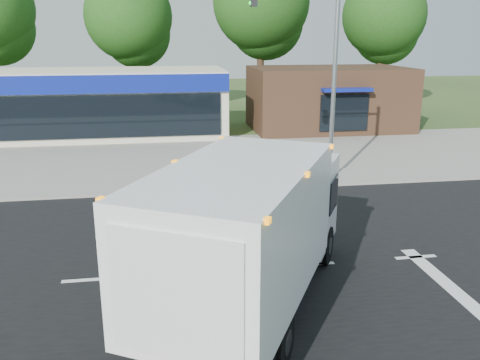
# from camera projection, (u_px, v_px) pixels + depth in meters

# --- Properties ---
(ground) EXTENTS (120.00, 120.00, 0.00)m
(ground) POSITION_uv_depth(u_px,v_px,m) (313.00, 265.00, 13.85)
(ground) COLOR #385123
(ground) RESTS_ON ground
(road_asphalt) EXTENTS (60.00, 14.00, 0.02)m
(road_asphalt) POSITION_uv_depth(u_px,v_px,m) (313.00, 265.00, 13.84)
(road_asphalt) COLOR black
(road_asphalt) RESTS_ON ground
(sidewalk) EXTENTS (60.00, 2.40, 0.12)m
(sidewalk) POSITION_uv_depth(u_px,v_px,m) (257.00, 180.00, 21.61)
(sidewalk) COLOR gray
(sidewalk) RESTS_ON ground
(parking_apron) EXTENTS (60.00, 9.00, 0.02)m
(parking_apron) POSITION_uv_depth(u_px,v_px,m) (237.00, 152.00, 27.13)
(parking_apron) COLOR gray
(parking_apron) RESTS_ON ground
(lane_markings) EXTENTS (55.20, 7.00, 0.01)m
(lane_markings) POSITION_uv_depth(u_px,v_px,m) (380.00, 284.00, 12.76)
(lane_markings) COLOR silver
(lane_markings) RESTS_ON road_asphalt
(ems_box_truck) EXTENTS (6.13, 8.40, 3.63)m
(ems_box_truck) POSITION_uv_depth(u_px,v_px,m) (252.00, 225.00, 10.93)
(ems_box_truck) COLOR black
(ems_box_truck) RESTS_ON ground
(emergency_worker) EXTENTS (0.71, 0.62, 1.76)m
(emergency_worker) POSITION_uv_depth(u_px,v_px,m) (203.00, 258.00, 12.22)
(emergency_worker) COLOR tan
(emergency_worker) RESTS_ON ground
(retail_strip_mall) EXTENTS (18.00, 6.20, 4.00)m
(retail_strip_mall) POSITION_uv_depth(u_px,v_px,m) (76.00, 103.00, 30.87)
(retail_strip_mall) COLOR beige
(retail_strip_mall) RESTS_ON ground
(brown_storefront) EXTENTS (10.00, 6.70, 4.00)m
(brown_storefront) POSITION_uv_depth(u_px,v_px,m) (328.00, 98.00, 33.30)
(brown_storefront) COLOR #382316
(brown_storefront) RESTS_ON ground
(traffic_signal_pole) EXTENTS (3.51, 0.25, 8.00)m
(traffic_signal_pole) POSITION_uv_depth(u_px,v_px,m) (319.00, 64.00, 20.05)
(traffic_signal_pole) COLOR gray
(traffic_signal_pole) RESTS_ON ground
(background_trees) EXTENTS (36.77, 7.39, 12.10)m
(background_trees) POSITION_uv_depth(u_px,v_px,m) (198.00, 16.00, 38.42)
(background_trees) COLOR #332114
(background_trees) RESTS_ON ground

